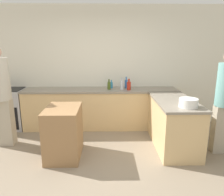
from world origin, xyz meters
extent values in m
plane|color=gray|center=(0.00, 0.00, 0.00)|extent=(14.00, 14.00, 0.00)
cube|color=silver|center=(0.00, 2.24, 1.35)|extent=(8.00, 0.06, 2.70)
cube|color=#D6B27A|center=(0.00, 1.92, 0.42)|extent=(3.37, 0.58, 0.85)
cube|color=gray|center=(0.00, 1.92, 0.87)|extent=(3.40, 0.61, 0.04)
cube|color=#D6B27A|center=(1.36, 0.93, 0.42)|extent=(0.66, 1.40, 0.85)
cube|color=gray|center=(1.36, 0.93, 0.87)|extent=(0.69, 1.43, 0.04)
cube|color=#ADADB2|center=(-2.04, 1.92, 0.44)|extent=(0.68, 0.58, 0.89)
cube|color=black|center=(-2.04, 1.62, 0.31)|extent=(0.57, 0.01, 0.50)
cube|color=black|center=(-2.04, 1.92, 0.89)|extent=(0.62, 0.54, 0.01)
cube|color=#997047|center=(-0.58, 0.60, 0.43)|extent=(0.55, 0.78, 0.85)
cylinder|color=white|center=(1.43, 0.48, 0.96)|extent=(0.29, 0.29, 0.14)
cylinder|color=silver|center=(0.47, 1.88, 0.98)|extent=(0.08, 0.08, 0.18)
cylinder|color=silver|center=(0.47, 1.88, 1.10)|extent=(0.04, 0.04, 0.07)
cylinder|color=#338CBF|center=(0.24, 2.02, 0.95)|extent=(0.06, 0.06, 0.13)
cylinder|color=#338CBF|center=(0.24, 2.02, 1.05)|extent=(0.03, 0.03, 0.05)
cylinder|color=#386BB7|center=(0.58, 2.03, 0.98)|extent=(0.07, 0.07, 0.18)
cylinder|color=#386BB7|center=(0.58, 2.03, 1.11)|extent=(0.03, 0.03, 0.07)
cylinder|color=red|center=(0.62, 1.83, 0.97)|extent=(0.09, 0.09, 0.17)
cylinder|color=red|center=(0.62, 1.83, 1.09)|extent=(0.04, 0.04, 0.07)
cylinder|color=#475B1E|center=(0.19, 1.89, 0.97)|extent=(0.07, 0.07, 0.16)
cylinder|color=#475B1E|center=(0.19, 1.89, 1.08)|extent=(0.03, 0.03, 0.06)
cube|color=#ADA38E|center=(-1.78, 1.07, 0.44)|extent=(0.33, 0.20, 0.88)
cube|color=#ADA38E|center=(2.12, 0.69, 0.42)|extent=(0.29, 0.18, 0.85)
camera|label=1|loc=(0.15, -2.81, 1.87)|focal=35.00mm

